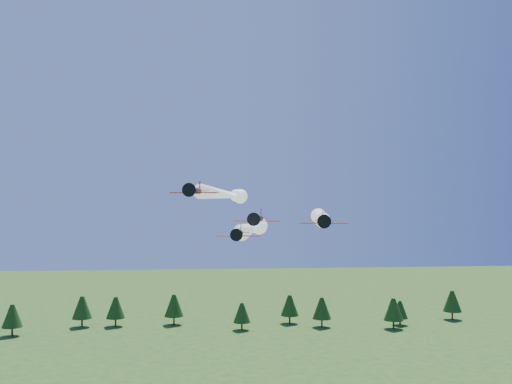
{
  "coord_description": "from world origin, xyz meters",
  "views": [
    {
      "loc": [
        -8.76,
        -90.33,
        42.58
      ],
      "look_at": [
        0.23,
        0.0,
        44.91
      ],
      "focal_mm": 40.0,
      "sensor_mm": 36.0,
      "label": 1
    }
  ],
  "objects": [
    {
      "name": "treeline",
      "position": [
        -2.66,
        112.77,
        6.67
      ],
      "size": [
        175.67,
        21.44,
        11.17
      ],
      "color": "#382314",
      "rests_on": "ground"
    },
    {
      "name": "plane_lead",
      "position": [
        1.4,
        18.43,
        38.61
      ],
      "size": [
        12.09,
        45.39,
        3.7
      ],
      "rotation": [
        0.0,
        0.0,
        -0.17
      ],
      "color": "black",
      "rests_on": "ground"
    },
    {
      "name": "plane_slot",
      "position": [
        1.27,
        7.41,
        40.47
      ],
      "size": [
        8.1,
        8.96,
        2.84
      ],
      "rotation": [
        0.0,
        0.0,
        -0.26
      ],
      "color": "black",
      "rests_on": "ground"
    },
    {
      "name": "plane_left",
      "position": [
        -2.66,
        34.14,
        45.19
      ],
      "size": [
        17.15,
        57.51,
        3.7
      ],
      "rotation": [
        0.0,
        0.0,
        -0.22
      ],
      "color": "black",
      "rests_on": "ground"
    },
    {
      "name": "plane_right",
      "position": [
        16.98,
        30.85,
        40.34
      ],
      "size": [
        16.07,
        60.06,
        3.7
      ],
      "rotation": [
        0.0,
        0.0,
        -0.19
      ],
      "color": "black",
      "rests_on": "ground"
    }
  ]
}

